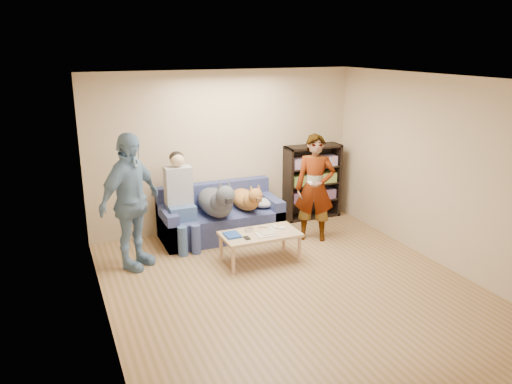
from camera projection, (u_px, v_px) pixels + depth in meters
name	position (u px, v px, depth m)	size (l,w,h in m)	color
ground	(293.00, 288.00, 6.33)	(5.00, 5.00, 0.00)	olive
ceiling	(298.00, 79.00, 5.59)	(5.00, 5.00, 0.00)	white
wall_back	(225.00, 151.00, 8.16)	(4.50, 4.50, 0.00)	tan
wall_front	(448.00, 276.00, 3.75)	(4.50, 4.50, 0.00)	tan
wall_left	(100.00, 214.00, 5.12)	(5.00, 5.00, 0.00)	tan
wall_right	(442.00, 172.00, 6.80)	(5.00, 5.00, 0.00)	tan
blanket	(264.00, 203.00, 8.12)	(0.39, 0.33, 0.14)	#BCBCC2
person_standing_right	(315.00, 188.00, 7.72)	(0.61, 0.40, 1.68)	gray
person_standing_left	(130.00, 202.00, 6.70)	(1.10, 0.46, 1.88)	#7294B7
held_controller	(310.00, 183.00, 7.42)	(0.04, 0.11, 0.03)	white
notebook_blue	(232.00, 235.00, 6.92)	(0.20, 0.26, 0.03)	#1A4193
papers	(266.00, 234.00, 6.96)	(0.26, 0.20, 0.01)	silver
magazine	(268.00, 233.00, 6.99)	(0.22, 0.17, 0.01)	#ADA08A
camera_silver	(249.00, 230.00, 7.09)	(0.11, 0.06, 0.05)	silver
controller_a	(275.00, 227.00, 7.22)	(0.04, 0.13, 0.03)	white
controller_b	(282.00, 228.00, 7.18)	(0.09, 0.06, 0.03)	white
headphone_cup_a	(273.00, 231.00, 7.09)	(0.07, 0.07, 0.02)	white
headphone_cup_b	(271.00, 229.00, 7.16)	(0.07, 0.07, 0.02)	silver
pen_orange	(263.00, 237.00, 6.88)	(0.01, 0.01, 0.14)	orange
pen_black	(263.00, 227.00, 7.23)	(0.01, 0.01, 0.14)	black
wallet	(247.00, 238.00, 6.83)	(0.07, 0.12, 0.01)	black
sofa	(220.00, 219.00, 8.01)	(1.90, 0.85, 0.82)	#515B93
person_seated	(180.00, 197.00, 7.51)	(0.40, 0.73, 1.47)	#456897
dog_gray	(217.00, 201.00, 7.63)	(0.46, 1.27, 0.67)	#484B52
dog_tan	(247.00, 199.00, 7.93)	(0.36, 1.14, 0.52)	#C27D3B
coffee_table	(260.00, 236.00, 7.05)	(1.10, 0.60, 0.42)	#CEB57F
bookshelf	(312.00, 180.00, 8.77)	(1.00, 0.34, 1.30)	black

